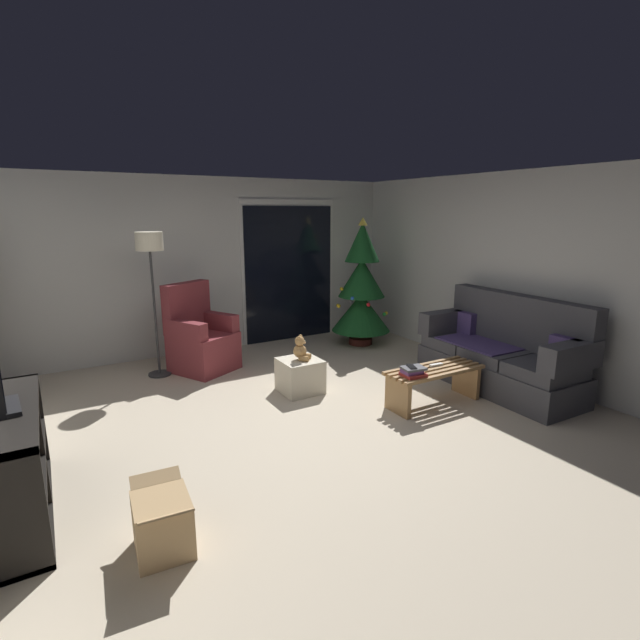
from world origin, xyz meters
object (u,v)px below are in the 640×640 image
(coffee_table, at_px, (434,380))
(book_stack, at_px, (413,372))
(remote_silver, at_px, (414,369))
(media_shelf, at_px, (6,472))
(ottoman, at_px, (300,376))
(armchair, at_px, (200,340))
(christmas_tree, at_px, (361,290))
(floor_lamp, at_px, (150,255))
(remote_white, at_px, (436,365))
(cell_phone, at_px, (412,367))
(cardboard_box_open_near_shelf, at_px, (163,524))
(teddy_bear_honey, at_px, (301,349))
(couch, at_px, (502,354))

(coffee_table, relative_size, book_stack, 4.36)
(remote_silver, height_order, media_shelf, media_shelf)
(media_shelf, relative_size, ottoman, 3.18)
(armchair, bearing_deg, christmas_tree, -1.40)
(floor_lamp, distance_m, ottoman, 2.30)
(remote_white, bearing_deg, cell_phone, -71.91)
(floor_lamp, relative_size, cardboard_box_open_near_shelf, 3.28)
(cardboard_box_open_near_shelf, bearing_deg, coffee_table, 15.60)
(coffee_table, height_order, floor_lamp, floor_lamp)
(coffee_table, xyz_separation_m, remote_white, (0.07, 0.05, 0.14))
(coffee_table, xyz_separation_m, remote_silver, (-0.22, 0.08, 0.14))
(remote_white, relative_size, christmas_tree, 0.08)
(christmas_tree, height_order, media_shelf, christmas_tree)
(coffee_table, relative_size, remote_silver, 7.05)
(book_stack, bearing_deg, cell_phone, 140.23)
(remote_white, relative_size, teddy_bear_honey, 0.55)
(teddy_bear_honey, bearing_deg, ottoman, 136.04)
(couch, relative_size, ottoman, 4.46)
(floor_lamp, distance_m, teddy_bear_honey, 2.14)
(remote_white, height_order, christmas_tree, christmas_tree)
(cell_phone, distance_m, armchair, 2.82)
(cell_phone, relative_size, floor_lamp, 0.08)
(book_stack, relative_size, cardboard_box_open_near_shelf, 0.46)
(ottoman, bearing_deg, remote_silver, -48.33)
(remote_white, xyz_separation_m, media_shelf, (-3.89, -0.09, -0.05))
(couch, xyz_separation_m, cardboard_box_open_near_shelf, (-4.04, -0.81, -0.22))
(cell_phone, bearing_deg, floor_lamp, 149.74)
(armchair, bearing_deg, cell_phone, -59.33)
(coffee_table, bearing_deg, remote_white, 35.78)
(teddy_bear_honey, height_order, cardboard_box_open_near_shelf, teddy_bear_honey)
(remote_silver, xyz_separation_m, book_stack, (-0.14, -0.14, 0.03))
(couch, distance_m, book_stack, 1.40)
(ottoman, bearing_deg, couch, -26.80)
(couch, relative_size, floor_lamp, 1.10)
(couch, xyz_separation_m, remote_white, (-0.96, 0.08, 0.01))
(remote_silver, bearing_deg, cell_phone, -104.62)
(remote_white, xyz_separation_m, ottoman, (-1.14, 0.98, -0.22))
(remote_silver, distance_m, book_stack, 0.20)
(couch, xyz_separation_m, media_shelf, (-4.85, -0.01, -0.04))
(christmas_tree, distance_m, floor_lamp, 3.09)
(remote_white, bearing_deg, armchair, -136.29)
(book_stack, xyz_separation_m, ottoman, (-0.71, 1.10, -0.25))
(ottoman, xyz_separation_m, cardboard_box_open_near_shelf, (-1.94, -1.87, -0.01))
(cell_phone, bearing_deg, media_shelf, -158.86)
(christmas_tree, height_order, teddy_bear_honey, christmas_tree)
(couch, bearing_deg, teddy_bear_honey, 153.28)
(teddy_bear_honey, bearing_deg, cell_phone, -57.50)
(remote_white, bearing_deg, couch, 89.84)
(coffee_table, distance_m, teddy_bear_honey, 1.49)
(remote_silver, distance_m, armchair, 2.79)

